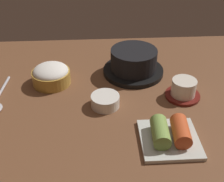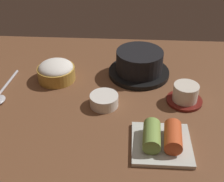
{
  "view_description": "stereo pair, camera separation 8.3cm",
  "coord_description": "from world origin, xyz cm",
  "px_view_note": "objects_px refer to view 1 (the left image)",
  "views": [
    {
      "loc": [
        -2.15,
        -69.82,
        52.35
      ],
      "look_at": [
        2.0,
        -2.0,
        5.0
      ],
      "focal_mm": 48.13,
      "sensor_mm": 36.0,
      "label": 1
    },
    {
      "loc": [
        6.13,
        -69.82,
        52.35
      ],
      "look_at": [
        2.0,
        -2.0,
        5.0
      ],
      "focal_mm": 48.13,
      "sensor_mm": 36.0,
      "label": 2
    }
  ],
  "objects_px": {
    "stone_pot": "(134,62)",
    "banchan_cup_center": "(104,101)",
    "rice_bowl": "(51,75)",
    "kimchi_plate": "(170,135)",
    "tea_cup_with_saucer": "(183,89)"
  },
  "relations": [
    {
      "from": "rice_bowl",
      "to": "kimchi_plate",
      "type": "relative_size",
      "value": 0.84
    },
    {
      "from": "banchan_cup_center",
      "to": "kimchi_plate",
      "type": "height_order",
      "value": "kimchi_plate"
    },
    {
      "from": "tea_cup_with_saucer",
      "to": "banchan_cup_center",
      "type": "relative_size",
      "value": 1.27
    },
    {
      "from": "rice_bowl",
      "to": "kimchi_plate",
      "type": "xyz_separation_m",
      "value": [
        0.3,
        -0.27,
        -0.01
      ]
    },
    {
      "from": "tea_cup_with_saucer",
      "to": "banchan_cup_center",
      "type": "bearing_deg",
      "value": -172.59
    },
    {
      "from": "rice_bowl",
      "to": "tea_cup_with_saucer",
      "type": "xyz_separation_m",
      "value": [
        0.38,
        -0.09,
        -0.0
      ]
    },
    {
      "from": "banchan_cup_center",
      "to": "kimchi_plate",
      "type": "xyz_separation_m",
      "value": [
        0.15,
        -0.15,
        0.0
      ]
    },
    {
      "from": "stone_pot",
      "to": "kimchi_plate",
      "type": "xyz_separation_m",
      "value": [
        0.05,
        -0.31,
        -0.02
      ]
    },
    {
      "from": "stone_pot",
      "to": "banchan_cup_center",
      "type": "height_order",
      "value": "stone_pot"
    },
    {
      "from": "kimchi_plate",
      "to": "banchan_cup_center",
      "type": "bearing_deg",
      "value": 135.58
    },
    {
      "from": "stone_pot",
      "to": "rice_bowl",
      "type": "height_order",
      "value": "stone_pot"
    },
    {
      "from": "tea_cup_with_saucer",
      "to": "kimchi_plate",
      "type": "relative_size",
      "value": 0.72
    },
    {
      "from": "stone_pot",
      "to": "tea_cup_with_saucer",
      "type": "height_order",
      "value": "stone_pot"
    },
    {
      "from": "tea_cup_with_saucer",
      "to": "banchan_cup_center",
      "type": "xyz_separation_m",
      "value": [
        -0.23,
        -0.03,
        -0.01
      ]
    },
    {
      "from": "stone_pot",
      "to": "tea_cup_with_saucer",
      "type": "bearing_deg",
      "value": -47.87
    }
  ]
}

